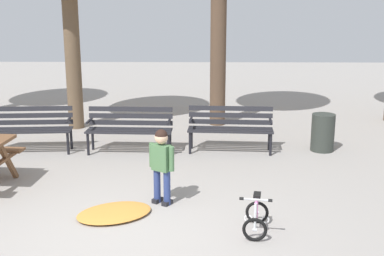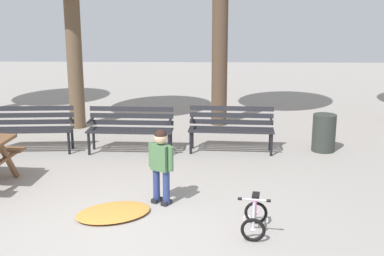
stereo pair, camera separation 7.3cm
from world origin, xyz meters
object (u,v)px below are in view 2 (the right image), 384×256
object	(u,v)px
park_bench_left	(131,126)
park_bench_right	(231,125)
kids_bicycle	(255,217)
trash_bin	(324,133)
park_bench_far_left	(31,125)
child_standing	(161,160)

from	to	relation	value
park_bench_left	park_bench_right	bearing A→B (deg)	2.91
kids_bicycle	trash_bin	bearing A→B (deg)	65.22
park_bench_right	kids_bicycle	world-z (taller)	park_bench_right
park_bench_left	park_bench_right	size ratio (longest dim) A/B	0.99
trash_bin	park_bench_far_left	bearing A→B (deg)	-178.49
park_bench_left	child_standing	distance (m)	2.65
park_bench_right	park_bench_left	bearing A→B (deg)	-177.09
park_bench_right	trash_bin	size ratio (longest dim) A/B	2.27
park_bench_left	kids_bicycle	xyz separation A→B (m)	(2.03, -3.41, -0.31)
park_bench_left	child_standing	bearing A→B (deg)	-72.57
child_standing	trash_bin	distance (m)	3.94
child_standing	kids_bicycle	distance (m)	1.59
park_bench_left	kids_bicycle	distance (m)	3.98
park_bench_far_left	trash_bin	distance (m)	5.59
park_bench_left	kids_bicycle	world-z (taller)	park_bench_left
park_bench_far_left	child_standing	size ratio (longest dim) A/B	1.49
park_bench_far_left	park_bench_right	distance (m)	3.81
park_bench_right	child_standing	distance (m)	2.85
park_bench_right	kids_bicycle	size ratio (longest dim) A/B	2.70
park_bench_right	trash_bin	xyz separation A→B (m)	(1.77, 0.05, -0.15)
park_bench_right	child_standing	bearing A→B (deg)	-112.96
child_standing	park_bench_far_left	bearing A→B (deg)	136.92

